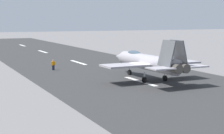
# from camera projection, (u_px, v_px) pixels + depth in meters

# --- Properties ---
(ground_plane) EXTENTS (400.00, 400.00, 0.00)m
(ground_plane) POSITION_uv_depth(u_px,v_px,m) (141.00, 82.00, 48.59)
(ground_plane) COLOR slate
(runway_strip) EXTENTS (240.00, 26.00, 0.02)m
(runway_strip) POSITION_uv_depth(u_px,v_px,m) (141.00, 82.00, 48.57)
(runway_strip) COLOR #303131
(runway_strip) RESTS_ON ground
(fighter_jet) EXTENTS (17.45, 13.82, 5.69)m
(fighter_jet) POSITION_uv_depth(u_px,v_px,m) (147.00, 62.00, 49.85)
(fighter_jet) COLOR #9F9AA2
(fighter_jet) RESTS_ON ground
(crew_person) EXTENTS (0.36, 0.69, 1.71)m
(crew_person) POSITION_uv_depth(u_px,v_px,m) (53.00, 65.00, 59.54)
(crew_person) COLOR #1E2338
(crew_person) RESTS_ON ground
(marker_cone_mid) EXTENTS (0.44, 0.44, 0.55)m
(marker_cone_mid) POSITION_uv_depth(u_px,v_px,m) (187.00, 69.00, 59.04)
(marker_cone_mid) COLOR orange
(marker_cone_mid) RESTS_ON ground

